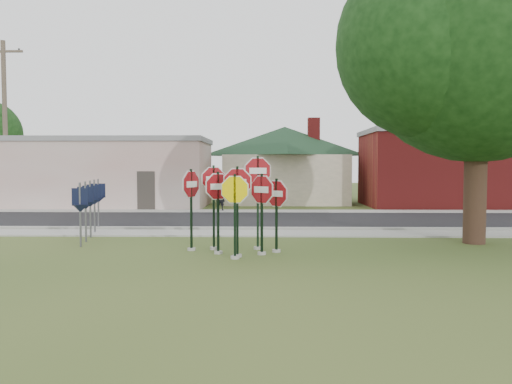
{
  "coord_description": "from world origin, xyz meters",
  "views": [
    {
      "loc": [
        0.78,
        -12.72,
        2.53
      ],
      "look_at": [
        0.45,
        2.0,
        1.74
      ],
      "focal_mm": 35.0,
      "sensor_mm": 36.0,
      "label": 1
    }
  ],
  "objects_px": {
    "utility_pole_near": "(5,122)",
    "stop_sign_yellow": "(235,205)",
    "stop_sign_center": "(237,198)",
    "stop_sign_left": "(218,201)",
    "pedestrian": "(220,196)",
    "oak_tree": "(479,37)"
  },
  "relations": [
    {
      "from": "stop_sign_center",
      "to": "stop_sign_left",
      "type": "xyz_separation_m",
      "value": [
        -0.58,
        0.5,
        -0.12
      ]
    },
    {
      "from": "stop_sign_yellow",
      "to": "stop_sign_left",
      "type": "relative_size",
      "value": 0.98
    },
    {
      "from": "stop_sign_left",
      "to": "stop_sign_yellow",
      "type": "bearing_deg",
      "value": -55.1
    },
    {
      "from": "pedestrian",
      "to": "stop_sign_center",
      "type": "bearing_deg",
      "value": 118.96
    },
    {
      "from": "stop_sign_center",
      "to": "utility_pole_near",
      "type": "bearing_deg",
      "value": 134.32
    },
    {
      "from": "stop_sign_center",
      "to": "oak_tree",
      "type": "bearing_deg",
      "value": 19.03
    },
    {
      "from": "stop_sign_yellow",
      "to": "stop_sign_left",
      "type": "bearing_deg",
      "value": 124.9
    },
    {
      "from": "stop_sign_center",
      "to": "oak_tree",
      "type": "height_order",
      "value": "oak_tree"
    },
    {
      "from": "stop_sign_left",
      "to": "oak_tree",
      "type": "relative_size",
      "value": 0.21
    },
    {
      "from": "stop_sign_yellow",
      "to": "pedestrian",
      "type": "distance_m",
      "value": 14.0
    },
    {
      "from": "stop_sign_center",
      "to": "pedestrian",
      "type": "distance_m",
      "value": 13.75
    },
    {
      "from": "stop_sign_left",
      "to": "pedestrian",
      "type": "relative_size",
      "value": 1.61
    },
    {
      "from": "pedestrian",
      "to": "utility_pole_near",
      "type": "bearing_deg",
      "value": 18.42
    },
    {
      "from": "pedestrian",
      "to": "stop_sign_left",
      "type": "bearing_deg",
      "value": 116.71
    },
    {
      "from": "utility_pole_near",
      "to": "stop_sign_left",
      "type": "bearing_deg",
      "value": -45.89
    },
    {
      "from": "stop_sign_yellow",
      "to": "pedestrian",
      "type": "bearing_deg",
      "value": 96.99
    },
    {
      "from": "utility_pole_near",
      "to": "stop_sign_yellow",
      "type": "bearing_deg",
      "value": -46.31
    },
    {
      "from": "stop_sign_yellow",
      "to": "stop_sign_left",
      "type": "xyz_separation_m",
      "value": [
        -0.53,
        0.76,
        0.05
      ]
    },
    {
      "from": "oak_tree",
      "to": "pedestrian",
      "type": "xyz_separation_m",
      "value": [
        -9.29,
        11.02,
        -5.77
      ]
    },
    {
      "from": "stop_sign_left",
      "to": "utility_pole_near",
      "type": "bearing_deg",
      "value": 134.11
    },
    {
      "from": "stop_sign_left",
      "to": "oak_tree",
      "type": "xyz_separation_m",
      "value": [
        8.12,
        2.1,
        5.08
      ]
    },
    {
      "from": "stop_sign_center",
      "to": "stop_sign_left",
      "type": "height_order",
      "value": "stop_sign_center"
    }
  ]
}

